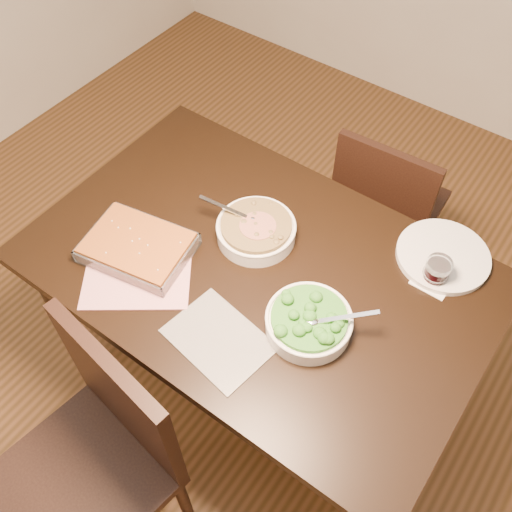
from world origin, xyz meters
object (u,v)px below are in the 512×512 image
(dinner_plate, at_px, (443,256))
(chair_far, at_px, (385,205))
(wine_tumbler, at_px, (437,271))
(baking_dish, at_px, (138,247))
(table, at_px, (258,283))
(chair_near, at_px, (100,451))
(broccoli_bowl, at_px, (309,322))
(stew_bowl, at_px, (256,230))

(dinner_plate, distance_m, chair_far, 0.57)
(wine_tumbler, bearing_deg, baking_dish, -150.53)
(table, bearing_deg, chair_near, -96.58)
(wine_tumbler, bearing_deg, dinner_plate, 98.13)
(table, height_order, baking_dish, baking_dish)
(baking_dish, distance_m, chair_far, 1.05)
(chair_near, height_order, chair_far, chair_near)
(table, bearing_deg, chair_far, 81.21)
(broccoli_bowl, bearing_deg, chair_near, -119.13)
(broccoli_bowl, xyz_separation_m, wine_tumbler, (0.22, 0.36, 0.01))
(baking_dish, bearing_deg, wine_tumbler, 18.78)
(table, distance_m, broccoli_bowl, 0.29)
(chair_near, bearing_deg, table, 91.41)
(broccoli_bowl, height_order, chair_near, chair_near)
(table, distance_m, baking_dish, 0.39)
(dinner_plate, bearing_deg, wine_tumbler, -81.87)
(broccoli_bowl, xyz_separation_m, chair_near, (-0.32, -0.57, -0.26))
(broccoli_bowl, height_order, wine_tumbler, broccoli_bowl)
(table, bearing_deg, stew_bowl, 129.39)
(chair_far, bearing_deg, wine_tumbler, 124.20)
(chair_near, bearing_deg, wine_tumbler, 68.19)
(stew_bowl, distance_m, wine_tumbler, 0.56)
(wine_tumbler, height_order, dinner_plate, wine_tumbler)
(broccoli_bowl, height_order, chair_far, broccoli_bowl)
(broccoli_bowl, xyz_separation_m, baking_dish, (-0.57, -0.08, -0.01))
(stew_bowl, xyz_separation_m, dinner_plate, (0.52, 0.27, -0.02))
(table, xyz_separation_m, wine_tumbler, (0.46, 0.27, 0.14))
(table, xyz_separation_m, baking_dish, (-0.33, -0.18, 0.12))
(broccoli_bowl, xyz_separation_m, chair_far, (-0.13, 0.81, -0.32))
(stew_bowl, relative_size, broccoli_bowl, 1.09)
(broccoli_bowl, relative_size, dinner_plate, 0.88)
(chair_near, bearing_deg, baking_dish, 125.50)
(broccoli_bowl, relative_size, wine_tumbler, 2.96)
(dinner_plate, xyz_separation_m, chair_near, (-0.52, -1.02, -0.23))
(table, bearing_deg, dinner_plate, 39.09)
(stew_bowl, relative_size, chair_near, 0.29)
(stew_bowl, bearing_deg, baking_dish, -133.81)
(chair_near, relative_size, chair_far, 1.14)
(baking_dish, distance_m, dinner_plate, 0.94)
(stew_bowl, xyz_separation_m, chair_near, (-0.00, -0.75, -0.26))
(table, relative_size, broccoli_bowl, 5.53)
(baking_dish, distance_m, chair_near, 0.60)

